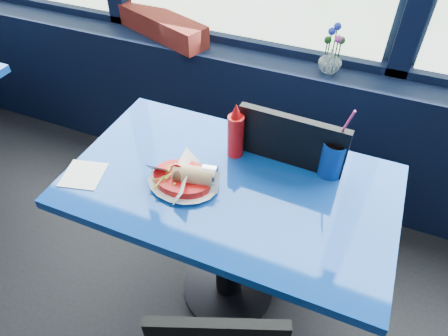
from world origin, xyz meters
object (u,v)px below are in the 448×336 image
(flower_vase, at_px, (331,58))
(near_table, at_px, (229,214))
(planter_box, at_px, (162,25))
(ketchup_bottle, at_px, (236,133))
(food_basket, at_px, (184,178))
(soda_cup, at_px, (333,157))
(chair_near_back, at_px, (290,177))

(flower_vase, bearing_deg, near_table, -101.67)
(planter_box, height_order, flower_vase, flower_vase)
(near_table, distance_m, ketchup_bottle, 0.33)
(flower_vase, distance_m, food_basket, 0.97)
(near_table, relative_size, planter_box, 2.03)
(near_table, xyz_separation_m, ketchup_bottle, (-0.04, 0.16, 0.29))
(ketchup_bottle, xyz_separation_m, soda_cup, (0.37, 0.04, -0.03))
(flower_vase, distance_m, soda_cup, 0.67)
(food_basket, bearing_deg, near_table, 39.98)
(near_table, height_order, chair_near_back, chair_near_back)
(planter_box, bearing_deg, flower_vase, 19.10)
(chair_near_back, relative_size, flower_vase, 4.04)
(food_basket, xyz_separation_m, ketchup_bottle, (0.11, 0.23, 0.07))
(flower_vase, relative_size, ketchup_bottle, 1.01)
(chair_near_back, relative_size, ketchup_bottle, 4.06)
(soda_cup, bearing_deg, near_table, -149.26)
(near_table, relative_size, food_basket, 4.43)
(planter_box, distance_m, soda_cup, 1.28)
(near_table, xyz_separation_m, flower_vase, (0.17, 0.84, 0.30))
(soda_cup, bearing_deg, flower_vase, 103.15)
(flower_vase, height_order, food_basket, flower_vase)
(soda_cup, bearing_deg, food_basket, -150.64)
(chair_near_back, xyz_separation_m, soda_cup, (0.16, -0.12, 0.28))
(near_table, bearing_deg, food_basket, -153.82)
(near_table, bearing_deg, soda_cup, 30.74)
(ketchup_bottle, bearing_deg, food_basket, -114.90)
(food_basket, xyz_separation_m, soda_cup, (0.47, 0.27, 0.05))
(near_table, distance_m, chair_near_back, 0.36)
(planter_box, height_order, ketchup_bottle, ketchup_bottle)
(flower_vase, bearing_deg, chair_near_back, -91.38)
(flower_vase, distance_m, ketchup_bottle, 0.72)
(near_table, relative_size, soda_cup, 3.85)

